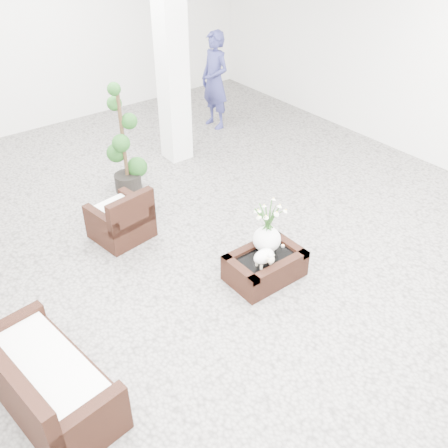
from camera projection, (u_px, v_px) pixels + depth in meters
ground at (219, 260)px, 6.51m from camera, size 11.00×11.00×0.00m
column at (172, 56)px, 7.96m from camera, size 0.40×0.40×3.50m
coffee_table at (265, 267)px, 6.16m from camera, size 0.90×0.60×0.31m
sheep_figurine at (264, 258)px, 5.88m from camera, size 0.28×0.23×0.21m
planter_narcissus at (268, 222)px, 5.96m from camera, size 0.44×0.44×0.80m
tealight at (283, 246)px, 6.23m from camera, size 0.04×0.04×0.03m
armchair at (119, 213)px, 6.75m from camera, size 0.79×0.77×0.74m
loveseat at (45, 372)px, 4.54m from camera, size 0.92×1.60×0.81m
topiary at (123, 140)px, 7.50m from camera, size 0.46×0.46×1.71m
shopper at (215, 80)px, 9.54m from camera, size 0.46×0.68×1.81m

